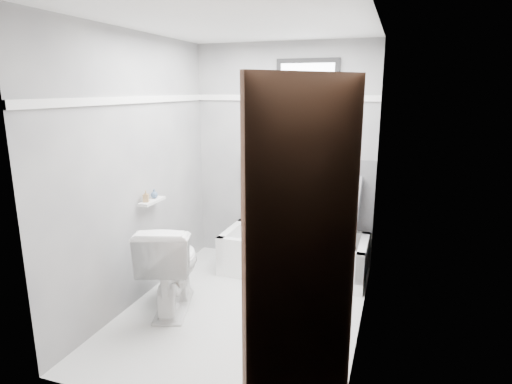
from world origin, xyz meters
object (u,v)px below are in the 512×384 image
at_px(toilet, 171,266).
at_px(soap_bottle_a, 146,196).
at_px(bathtub, 294,254).
at_px(door, 340,281).
at_px(office_chair, 329,222).
at_px(soap_bottle_b, 154,193).

bearing_deg(toilet, soap_bottle_a, -44.17).
bearing_deg(bathtub, door, -71.25).
xyz_separation_m(office_chair, toilet, (-1.20, -1.13, -0.18)).
bearing_deg(soap_bottle_b, office_chair, 28.63).
bearing_deg(bathtub, soap_bottle_b, -146.36).
distance_m(bathtub, soap_bottle_b, 1.59).
distance_m(bathtub, office_chair, 0.51).
bearing_deg(soap_bottle_a, bathtub, 38.14).
bearing_deg(soap_bottle_b, door, -36.71).
height_order(toilet, soap_bottle_b, soap_bottle_b).
bearing_deg(soap_bottle_a, office_chair, 32.54).
distance_m(toilet, soap_bottle_b, 0.71).
bearing_deg(door, toilet, 144.77).
xyz_separation_m(toilet, soap_bottle_a, (-0.32, 0.16, 0.57)).
distance_m(office_chair, door, 2.33).
bearing_deg(office_chair, soap_bottle_a, -138.95).
bearing_deg(soap_bottle_b, soap_bottle_a, -90.00).
bearing_deg(door, soap_bottle_b, 143.29).
bearing_deg(soap_bottle_b, toilet, -43.30).
bearing_deg(toilet, soap_bottle_b, -60.68).
bearing_deg(toilet, door, 127.39).
relative_size(soap_bottle_a, soap_bottle_b, 1.31).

